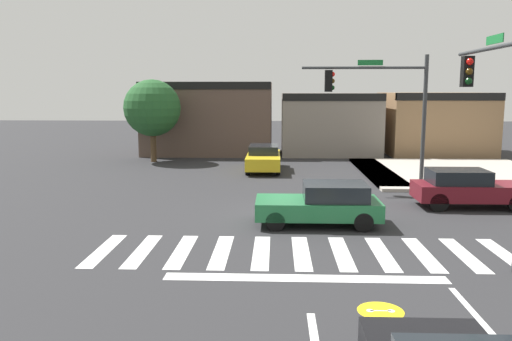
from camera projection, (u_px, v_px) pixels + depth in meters
ground_plane at (295, 215)px, 18.86m from camera, size 120.00×120.00×0.00m
crosswalk_near at (301, 253)px, 14.42m from camera, size 11.59×3.09×0.01m
bike_detector_marking at (381, 311)px, 10.59m from camera, size 0.95×0.95×0.01m
curb_corner_northeast at (448, 173)px, 27.83m from camera, size 10.00×10.60×0.15m
storefront_row at (319, 121)px, 37.09m from camera, size 24.07×6.87×5.06m
traffic_signal_southeast at (497, 101)px, 14.01m from camera, size 0.32×4.94×6.04m
traffic_signal_northeast at (382, 98)px, 23.00m from camera, size 5.54×0.32×6.03m
car_yellow at (264, 158)px, 29.26m from camera, size 1.85×4.75×1.41m
car_green at (322, 204)px, 17.35m from camera, size 4.12×1.92×1.41m
car_maroon at (467, 188)px, 19.94m from camera, size 4.21×1.78×1.47m
roadside_tree at (152, 108)px, 32.51m from camera, size 3.56×3.56×5.18m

